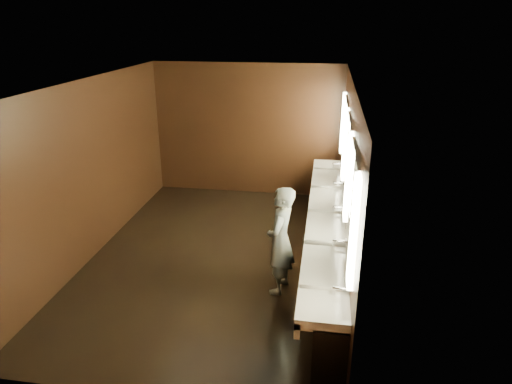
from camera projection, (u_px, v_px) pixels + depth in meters
floor at (217, 256)px, 7.47m from camera, size 6.00×6.00×0.00m
ceiling at (211, 82)px, 6.46m from camera, size 4.00×6.00×0.02m
wall_back at (248, 130)px, 9.73m from camera, size 4.00×0.02×2.80m
wall_front at (136, 281)px, 4.20m from camera, size 4.00×0.02×2.80m
wall_left at (92, 169)px, 7.25m from camera, size 0.02×6.00×2.80m
wall_right at (347, 182)px, 6.68m from camera, size 0.02×6.00×2.80m
sink_counter at (329, 237)px, 7.03m from camera, size 0.55×5.40×1.01m
mirror_band at (347, 160)px, 6.55m from camera, size 0.06×5.03×1.15m
person at (281, 240)px, 6.29m from camera, size 0.48×0.63×1.56m
trash_bin at (314, 253)px, 6.99m from camera, size 0.46×0.46×0.55m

